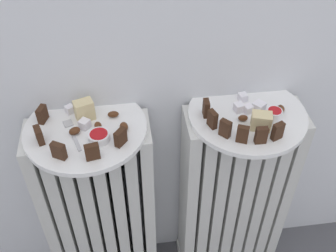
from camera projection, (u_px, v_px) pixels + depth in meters
radiator_left at (101, 213)px, 1.15m from camera, size 0.30×0.12×0.63m
radiator_right at (233, 199)px, 1.19m from camera, size 0.30×0.12×0.63m
plate_left at (86, 129)px, 0.93m from camera, size 0.28×0.28×0.01m
plate_right at (247, 114)px, 0.97m from camera, size 0.28×0.28×0.01m
dark_cake_slice_left_0 at (42, 114)px, 0.93m from camera, size 0.02×0.03×0.04m
dark_cake_slice_left_1 at (39, 135)px, 0.88m from camera, size 0.02×0.03×0.04m
dark_cake_slice_left_2 at (59, 151)px, 0.85m from camera, size 0.03×0.03×0.04m
dark_cake_slice_left_3 at (92, 152)px, 0.84m from camera, size 0.03×0.02×0.04m
dark_cake_slice_left_4 at (121, 137)px, 0.88m from camera, size 0.03×0.03×0.04m
marble_cake_slice_left_0 at (84, 110)px, 0.93m from camera, size 0.05×0.04×0.05m
turkish_delight_left_0 at (70, 109)px, 0.96m from camera, size 0.03×0.03×0.02m
turkish_delight_left_1 at (85, 124)px, 0.92m from camera, size 0.03×0.03×0.02m
medjool_date_left_0 at (113, 114)px, 0.95m from camera, size 0.03×0.02×0.01m
medjool_date_left_1 at (98, 126)px, 0.92m from camera, size 0.02×0.03×0.02m
medjool_date_left_2 at (75, 131)px, 0.91m from camera, size 0.03×0.03×0.02m
medjool_date_left_3 at (124, 127)px, 0.92m from camera, size 0.02×0.03×0.02m
jam_bowl_left at (99, 136)px, 0.89m from camera, size 0.05×0.05×0.02m
dark_cake_slice_right_0 at (206, 108)px, 0.94m from camera, size 0.01×0.03×0.04m
dark_cake_slice_right_1 at (212, 119)px, 0.92m from camera, size 0.02×0.03×0.04m
dark_cake_slice_right_2 at (225, 128)px, 0.89m from camera, size 0.03×0.03×0.04m
dark_cake_slice_right_3 at (243, 134)px, 0.88m from camera, size 0.03×0.02×0.04m
dark_cake_slice_right_4 at (261, 135)px, 0.88m from camera, size 0.03×0.01×0.04m
dark_cake_slice_right_5 at (278, 131)px, 0.89m from camera, size 0.03×0.02×0.04m
marble_cake_slice_right_0 at (261, 121)px, 0.91m from camera, size 0.05×0.04×0.04m
turkish_delight_right_0 at (248, 109)px, 0.96m from camera, size 0.02×0.02×0.02m
turkish_delight_right_1 at (239, 107)px, 0.96m from camera, size 0.03×0.03×0.02m
turkish_delight_right_2 at (243, 97)px, 0.99m from camera, size 0.02×0.02×0.02m
turkish_delight_right_3 at (259, 107)px, 0.96m from camera, size 0.04×0.04×0.03m
medjool_date_right_0 at (228, 90)px, 1.02m from camera, size 0.03×0.02×0.01m
medjool_date_right_1 at (243, 118)px, 0.94m from camera, size 0.02×0.02×0.02m
medjool_date_right_2 at (281, 109)px, 0.96m from camera, size 0.02×0.03×0.01m
medjool_date_right_3 at (248, 87)px, 1.03m from camera, size 0.02×0.03×0.02m
jam_bowl_right at (274, 114)px, 0.94m from camera, size 0.04×0.04×0.03m
fork at (72, 133)px, 0.91m from camera, size 0.05×0.11×0.00m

